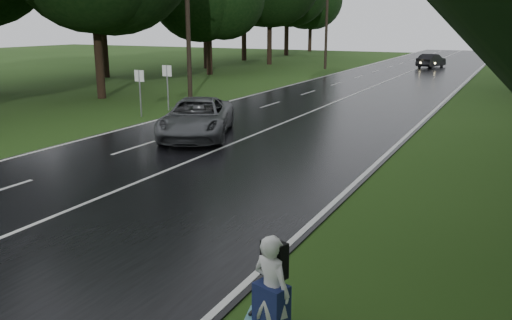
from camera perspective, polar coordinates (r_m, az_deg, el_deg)
The scene contains 13 objects.
ground at distance 13.00m, azimuth -25.69°, elevation -7.66°, with size 160.00×160.00×0.00m, color #254414.
road at distance 29.18m, azimuth 6.91°, elevation 5.58°, with size 12.00×140.00×0.04m, color black.
lane_center at distance 29.18m, azimuth 6.91°, elevation 5.63°, with size 0.12×140.00×0.01m, color silver.
grey_car at distance 21.78m, azimuth -6.48°, elevation 4.62°, with size 2.61×5.65×1.57m, color #515356.
far_car at distance 58.99m, azimuth 18.62°, elevation 10.26°, with size 1.51×4.34×1.43m, color black.
hitchhiker at distance 7.84m, azimuth 1.73°, elevation -14.47°, with size 0.73×0.69×1.74m.
utility_pole_mid at distance 33.00m, azimuth -7.19°, elevation 6.60°, with size 1.80×0.28×10.28m, color black, non-canonical shape.
utility_pole_far at distance 55.17m, azimuth 7.56°, elevation 9.85°, with size 1.80×0.28×9.61m, color black, non-canonical shape.
road_sign_a at distance 27.21m, azimuth -12.41°, elevation 4.63°, with size 0.56×0.10×2.35m, color white, non-canonical shape.
road_sign_b at distance 28.99m, azimuth -9.54°, elevation 5.38°, with size 0.58×0.10×2.43m, color white, non-canonical shape.
tree_left_d at distance 34.62m, azimuth -16.49°, elevation 6.49°, with size 9.87×9.87×15.43m, color black, non-canonical shape.
tree_left_e at distance 49.04m, azimuth -5.08°, elevation 9.31°, with size 7.69×7.69×12.02m, color black, non-canonical shape.
tree_left_f at distance 60.78m, azimuth 1.46°, elevation 10.41°, with size 10.58×10.58×16.53m, color black, non-canonical shape.
Camera 1 is at (9.87, -7.07, 4.64)m, focal length 36.57 mm.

